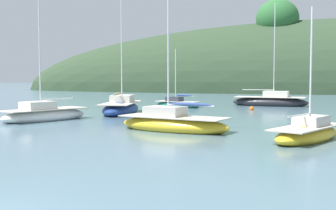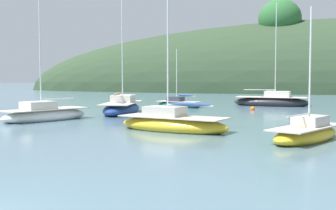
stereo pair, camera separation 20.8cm
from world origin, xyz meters
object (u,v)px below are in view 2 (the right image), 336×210
sailboat_yellow_far (172,123)px  sailboat_teal_outer (122,108)px  mooring_buoy_outer (40,106)px  mooring_buoy_channel (253,109)px  sailboat_orange_cutter (45,115)px  sailboat_white_near (272,101)px  sailboat_cream_ketch (178,104)px  sailboat_navy_dinghy (307,133)px

sailboat_yellow_far → sailboat_teal_outer: bearing=123.1°
sailboat_yellow_far → mooring_buoy_outer: size_ratio=17.14×
mooring_buoy_outer → mooring_buoy_channel: (20.90, 1.47, 0.00)m
sailboat_orange_cutter → mooring_buoy_outer: size_ratio=18.61×
sailboat_teal_outer → mooring_buoy_channel: bearing=30.4°
sailboat_white_near → sailboat_cream_ketch: bearing=-154.3°
sailboat_navy_dinghy → mooring_buoy_channel: size_ratio=12.19×
sailboat_orange_cutter → sailboat_teal_outer: bearing=64.3°
sailboat_navy_dinghy → sailboat_white_near: 25.22m
sailboat_white_near → sailboat_yellow_far: (-5.45, -23.03, -0.05)m
sailboat_white_near → mooring_buoy_channel: size_ratio=20.54×
sailboat_teal_outer → sailboat_orange_cutter: bearing=-115.7°
sailboat_white_near → sailboat_yellow_far: sailboat_white_near is taller
sailboat_navy_dinghy → sailboat_yellow_far: 7.43m
sailboat_orange_cutter → mooring_buoy_channel: 18.92m
sailboat_orange_cutter → mooring_buoy_channel: bearing=43.2°
sailboat_navy_dinghy → sailboat_white_near: bearing=93.8°
sailboat_yellow_far → mooring_buoy_outer: sailboat_yellow_far is taller
sailboat_navy_dinghy → mooring_buoy_outer: bearing=144.7°
sailboat_yellow_far → sailboat_cream_ketch: bearing=101.2°
sailboat_navy_dinghy → sailboat_teal_outer: (-13.86, 12.49, 0.11)m
mooring_buoy_channel → sailboat_yellow_far: bearing=-102.8°
sailboat_orange_cutter → sailboat_navy_dinghy: bearing=-18.4°
sailboat_white_near → sailboat_yellow_far: 23.66m
sailboat_cream_ketch → sailboat_yellow_far: 19.00m
sailboat_yellow_far → sailboat_white_near: bearing=76.7°
sailboat_cream_ketch → sailboat_teal_outer: size_ratio=0.54×
sailboat_cream_ketch → sailboat_white_near: (9.14, 4.39, 0.14)m
sailboat_teal_outer → mooring_buoy_outer: size_ratio=20.49×
sailboat_teal_outer → sailboat_white_near: (12.20, 12.68, 0.01)m
sailboat_navy_dinghy → sailboat_cream_ketch: sailboat_navy_dinghy is taller
sailboat_navy_dinghy → sailboat_orange_cutter: sailboat_orange_cutter is taller
sailboat_navy_dinghy → sailboat_orange_cutter: bearing=161.6°
sailboat_navy_dinghy → mooring_buoy_channel: bearing=100.2°
mooring_buoy_channel → sailboat_teal_outer: bearing=-149.6°
sailboat_cream_ketch → mooring_buoy_channel: sailboat_cream_ketch is taller
sailboat_orange_cutter → sailboat_yellow_far: (10.02, -3.55, 0.01)m
sailboat_yellow_far → mooring_buoy_outer: (-17.13, 15.04, -0.29)m
sailboat_orange_cutter → mooring_buoy_outer: (-7.11, 11.49, -0.29)m
sailboat_white_near → mooring_buoy_outer: bearing=-160.5°
sailboat_cream_ketch → sailboat_teal_outer: bearing=-110.2°
sailboat_navy_dinghy → sailboat_cream_ketch: 23.42m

